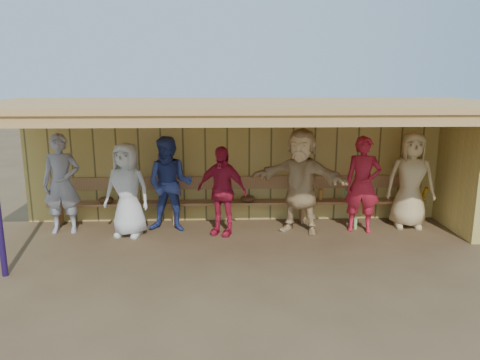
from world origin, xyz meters
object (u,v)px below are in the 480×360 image
player_b (127,190)px  player_g (363,184)px  player_c (170,184)px  player_f (301,181)px  player_a (62,184)px  player_h (411,180)px  bench (239,197)px  player_d (222,191)px

player_b → player_g: size_ratio=0.96×
player_c → player_f: 2.48m
player_a → player_f: player_f is taller
player_a → player_b: bearing=-14.2°
player_h → bench: player_h is taller
player_d → bench: player_d is taller
player_b → player_f: bearing=15.8°
player_a → player_f: bearing=-5.4°
player_d → player_h: 3.70m
player_b → player_f: player_f is taller
player_d → player_f: (1.49, 0.09, 0.16)m
player_b → player_f: size_ratio=0.88×
player_a → player_c: bearing=-3.0°
player_d → player_g: player_g is taller
player_c → player_h: player_h is taller
player_h → bench: 3.40m
player_b → player_d: 1.74m
player_g → player_b: bearing=-164.5°
player_h → player_a: bearing=-170.1°
player_b → player_d: bearing=14.4°
player_d → bench: 0.87m
player_a → player_h: size_ratio=1.01×
player_d → player_f: bearing=27.9°
player_a → player_b: 1.28m
player_g → player_h: 1.03m
player_g → bench: 2.45m
player_h → player_f: bearing=-165.4°
player_g → player_a: bearing=-167.1°
player_b → player_h: (5.43, 0.31, 0.06)m
player_f → player_h: (2.20, 0.20, -0.05)m
player_b → player_f: (3.23, 0.11, 0.12)m
player_g → bench: size_ratio=0.24×
bench → player_a: bearing=-171.1°
player_a → player_d: size_ratio=1.13×
player_c → player_f: bearing=3.9°
bench → player_c: bearing=-159.6°
player_b → player_h: player_h is taller
player_a → player_h: player_a is taller
player_d → player_f: size_ratio=0.84×
player_c → player_h: bearing=8.1°
player_a → bench: 3.41m
player_c → player_f: size_ratio=0.92×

